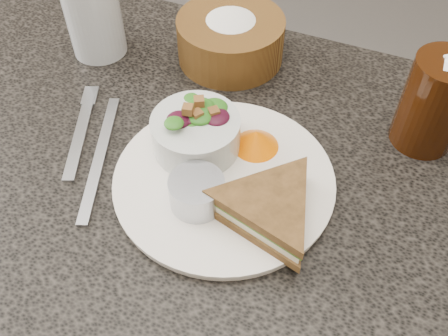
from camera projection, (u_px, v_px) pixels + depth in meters
dining_table at (204, 302)px, 0.93m from camera, size 1.00×0.70×0.75m
dinner_plate at (224, 180)px, 0.63m from camera, size 0.27×0.27×0.01m
sandwich at (269, 209)px, 0.57m from camera, size 0.19×0.19×0.04m
salad_bowl at (196, 129)px, 0.63m from camera, size 0.14×0.14×0.07m
dressing_ramekin at (197, 192)px, 0.58m from camera, size 0.08×0.08×0.04m
orange_wedge at (256, 139)px, 0.65m from camera, size 0.08×0.08×0.03m
fork at (80, 135)px, 0.68m from camera, size 0.08×0.15×0.00m
knife at (100, 156)px, 0.66m from camera, size 0.09×0.21×0.00m
bread_basket at (231, 32)px, 0.76m from camera, size 0.20×0.20×0.09m
cola_glass at (436, 100)px, 0.63m from camera, size 0.09×0.09×0.14m
water_glass at (93, 15)px, 0.76m from camera, size 0.09×0.09×0.13m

